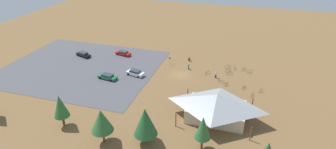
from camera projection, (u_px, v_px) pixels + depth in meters
ground at (181, 75)px, 69.66m from camera, size 160.00×160.00×0.00m
parking_lot_asphalt at (82, 67)px, 73.79m from camera, size 39.73×33.00×0.05m
bike_pavilion at (216, 105)px, 52.02m from camera, size 13.66×9.91×5.25m
trash_bin at (189, 59)px, 77.10m from camera, size 0.60×0.60×0.90m
lot_sign at (170, 60)px, 74.41m from camera, size 0.56×0.08×2.20m
pine_east at (101, 120)px, 45.31m from camera, size 3.74×3.74×6.47m
pine_center at (60, 106)px, 49.36m from camera, size 2.79×2.79×6.46m
pine_midwest at (145, 122)px, 45.20m from camera, size 4.00×4.00×6.87m
pine_far_west at (203, 128)px, 43.82m from camera, size 2.65×2.65×6.34m
bicycle_green_yard_front at (228, 70)px, 71.02m from camera, size 1.36×1.19×0.84m
bicycle_blue_edge_north at (207, 72)px, 69.99m from camera, size 0.81×1.54×0.80m
bicycle_purple_mid_cluster at (221, 81)px, 65.82m from camera, size 1.67×0.60×0.74m
bicycle_orange_lone_east at (235, 68)px, 72.26m from camera, size 0.48×1.73×0.89m
bicycle_yellow_edge_south at (252, 95)px, 60.24m from camera, size 0.69×1.59×0.76m
bicycle_teal_lone_west at (244, 87)px, 63.22m from camera, size 0.83×1.42×0.82m
bicycle_white_front_row at (250, 72)px, 70.40m from camera, size 1.44×1.19×0.91m
bicycle_red_yard_left at (230, 73)px, 69.52m from camera, size 1.66×0.58×0.87m
bicycle_silver_by_bin at (261, 90)px, 61.91m from camera, size 1.01×1.46×0.86m
bicycle_black_yard_right at (244, 69)px, 71.69m from camera, size 1.11×1.36×0.81m
bicycle_green_yard_center at (228, 66)px, 73.14m from camera, size 1.50×1.06×0.85m
bicycle_blue_back_row at (226, 84)px, 64.61m from camera, size 0.70×1.53×0.80m
car_black_by_curb at (83, 54)px, 79.54m from camera, size 4.91×3.08×1.38m
car_white_far_end at (135, 73)px, 68.94m from camera, size 4.75×2.65×1.45m
car_green_near_entry at (108, 77)px, 67.27m from camera, size 4.95×2.49×1.29m
car_red_end_stall at (123, 53)px, 80.47m from camera, size 4.73×2.61×1.28m
visitor_at_bikes at (189, 66)px, 72.09m from camera, size 0.36×0.37×1.68m
visitor_by_pavilion at (216, 75)px, 67.77m from camera, size 0.40×0.38×1.73m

